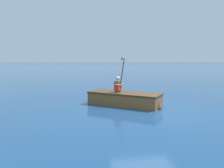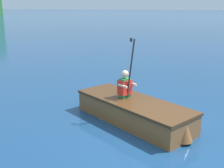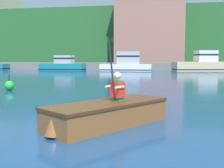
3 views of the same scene
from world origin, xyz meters
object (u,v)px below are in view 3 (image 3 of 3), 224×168
moored_boat_dock_center_near (63,65)px  moored_boat_dock_east_end (127,64)px  moored_boat_dock_west_inner (203,64)px  person_paddler (117,88)px  rowboat_foreground (107,113)px  channel_buoy (9,86)px

moored_boat_dock_center_near → moored_boat_dock_east_end: moored_boat_dock_east_end is taller
moored_boat_dock_west_inner → person_paddler: (-6.12, -28.52, -0.02)m
moored_boat_dock_center_near → rowboat_foreground: moored_boat_dock_center_near is taller
rowboat_foreground → channel_buoy: bearing=133.6°
moored_boat_dock_center_near → rowboat_foreground: bearing=-68.8°
moored_boat_dock_west_inner → moored_boat_dock_east_end: size_ratio=1.19×
moored_boat_dock_west_inner → person_paddler: bearing=-102.1°
rowboat_foreground → person_paddler: size_ratio=2.14×
moored_boat_dock_center_near → channel_buoy: 21.99m
moored_boat_dock_west_inner → channel_buoy: moored_boat_dock_west_inner is taller
rowboat_foreground → person_paddler: (0.19, 0.26, 0.53)m
rowboat_foreground → channel_buoy: size_ratio=4.15×
moored_boat_dock_east_end → channel_buoy: bearing=-98.0°
moored_boat_dock_center_near → moored_boat_dock_east_end: size_ratio=0.94×
person_paddler → channel_buoy: size_ratio=1.94×
moored_boat_dock_center_near → rowboat_foreground: size_ratio=1.93×
moored_boat_dock_center_near → moored_boat_dock_east_end: (7.97, -0.10, 0.16)m
channel_buoy → rowboat_foreground: bearing=-46.4°
moored_boat_dock_west_inner → rowboat_foreground: 29.47m
moored_boat_dock_center_near → rowboat_foreground: 29.37m
moored_boat_dock_center_near → moored_boat_dock_east_end: bearing=-0.7°
moored_boat_dock_west_inner → moored_boat_dock_center_near: bearing=-175.2°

